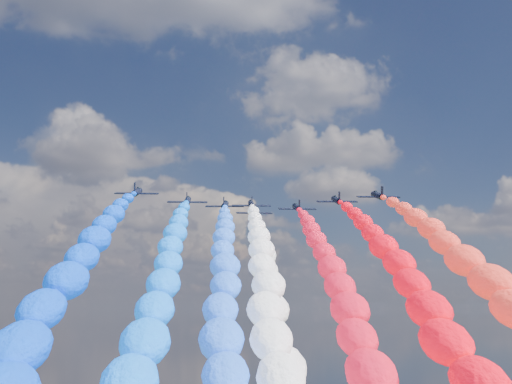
{
  "coord_description": "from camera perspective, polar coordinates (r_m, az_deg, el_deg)",
  "views": [
    {
      "loc": [
        -6.58,
        -139.26,
        64.27
      ],
      "look_at": [
        0.0,
        4.0,
        90.15
      ],
      "focal_mm": 45.53,
      "sensor_mm": 36.0,
      "label": 1
    }
  ],
  "objects": [
    {
      "name": "trail_3",
      "position": [
        95.95,
        0.79,
        -8.96
      ],
      "size": [
        6.31,
        101.44,
        47.28
      ],
      "primitive_type": null,
      "color": "white"
    },
    {
      "name": "jet_5",
      "position": [
        155.42,
        3.61,
        -1.37
      ],
      "size": [
        9.23,
        12.45,
        5.55
      ],
      "primitive_type": null,
      "rotation": [
        0.25,
        0.0,
        0.03
      ],
      "color": "black"
    },
    {
      "name": "trail_1",
      "position": [
        91.76,
        -8.21,
        -8.8
      ],
      "size": [
        6.31,
        101.44,
        47.28
      ],
      "primitive_type": null,
      "color": "#0D6BF9"
    },
    {
      "name": "jet_2",
      "position": [
        151.36,
        -2.74,
        -1.14
      ],
      "size": [
        9.66,
        12.76,
        5.55
      ],
      "primitive_type": null,
      "rotation": [
        0.25,
        0.0,
        -0.06
      ],
      "color": "black"
    },
    {
      "name": "jet_0",
      "position": [
        136.64,
        -10.4,
        0.01
      ],
      "size": [
        9.14,
        12.39,
        5.55
      ],
      "primitive_type": null,
      "rotation": [
        0.25,
        0.0,
        0.02
      ],
      "color": "black"
    },
    {
      "name": "jet_6",
      "position": [
        145.65,
        7.08,
        -0.71
      ],
      "size": [
        9.15,
        12.4,
        5.55
      ],
      "primitive_type": null,
      "rotation": [
        0.25,
        0.0,
        -0.02
      ],
      "color": "black"
    },
    {
      "name": "trail_4",
      "position": [
        107.74,
        1.03,
        -9.1
      ],
      "size": [
        6.31,
        101.44,
        47.28
      ],
      "primitive_type": null,
      "color": "silver"
    },
    {
      "name": "trail_0",
      "position": [
        82.92,
        -15.75,
        -8.38
      ],
      "size": [
        6.31,
        101.44,
        47.28
      ],
      "primitive_type": null,
      "color": "#063FE2"
    },
    {
      "name": "trail_7",
      "position": [
        88.76,
        18.89,
        -8.32
      ],
      "size": [
        6.31,
        101.44,
        47.28
      ],
      "primitive_type": null,
      "color": "#F63528"
    },
    {
      "name": "jet_4",
      "position": [
        161.88,
        -0.17,
        -1.75
      ],
      "size": [
        9.34,
        12.53,
        5.55
      ],
      "primitive_type": null,
      "rotation": [
        0.25,
        0.0,
        0.04
      ],
      "color": "black"
    },
    {
      "name": "trail_2",
      "position": [
        97.03,
        -2.89,
        -8.96
      ],
      "size": [
        6.31,
        101.44,
        47.28
      ],
      "primitive_type": null,
      "color": "blue"
    },
    {
      "name": "jet_7",
      "position": [
        140.96,
        10.64,
        -0.3
      ],
      "size": [
        9.07,
        12.34,
        5.55
      ],
      "primitive_type": null,
      "rotation": [
        0.25,
        0.0,
        -0.01
      ],
      "color": "black"
    },
    {
      "name": "jet_1",
      "position": [
        146.01,
        -6.04,
        -0.76
      ],
      "size": [
        9.17,
        12.41,
        5.55
      ],
      "primitive_type": null,
      "rotation": [
        0.25,
        0.0,
        0.02
      ],
      "color": "black"
    },
    {
      "name": "trail_5",
      "position": [
        101.62,
        6.98,
        -8.96
      ],
      "size": [
        6.31,
        101.44,
        47.28
      ],
      "primitive_type": null,
      "color": "red"
    },
    {
      "name": "jet_3",
      "position": [
        150.23,
        -0.42,
        -1.08
      ],
      "size": [
        8.93,
        12.23,
        5.55
      ],
      "primitive_type": null,
      "rotation": [
        0.25,
        0.0,
        -0.0
      ],
      "color": "black"
    },
    {
      "name": "trail_6",
      "position": [
        92.44,
        12.87,
        -8.66
      ],
      "size": [
        6.31,
        101.44,
        47.28
      ],
      "primitive_type": null,
      "color": "#F70518"
    }
  ]
}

